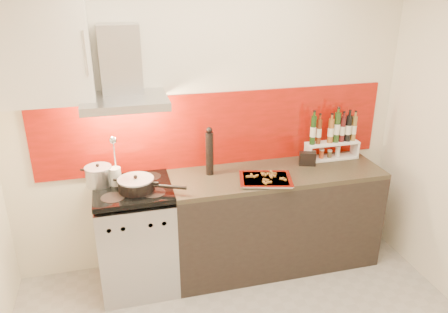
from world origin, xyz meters
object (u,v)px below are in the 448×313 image
object	(u,v)px
saute_pan	(137,184)
stock_pot	(99,176)
counter	(274,218)
pepper_mill	(210,152)
baking_tray	(266,179)
range_stove	(137,238)

from	to	relation	value
saute_pan	stock_pot	bearing A→B (deg)	148.51
counter	stock_pot	distance (m)	1.55
counter	pepper_mill	bearing A→B (deg)	170.14
baking_tray	saute_pan	bearing A→B (deg)	175.84
stock_pot	baking_tray	distance (m)	1.32
range_stove	counter	xyz separation A→B (m)	(1.20, 0.00, 0.01)
saute_pan	pepper_mill	distance (m)	0.65
stock_pot	saute_pan	xyz separation A→B (m)	(0.28, -0.17, -0.03)
range_stove	pepper_mill	xyz separation A→B (m)	(0.64, 0.10, 0.66)
range_stove	pepper_mill	distance (m)	0.92
range_stove	baking_tray	world-z (taller)	baking_tray
counter	pepper_mill	world-z (taller)	pepper_mill
range_stove	saute_pan	world-z (taller)	saute_pan
counter	pepper_mill	distance (m)	0.86
stock_pot	pepper_mill	distance (m)	0.89
counter	range_stove	bearing A→B (deg)	-179.77
counter	saute_pan	size ratio (longest dim) A/B	3.58
saute_pan	pepper_mill	world-z (taller)	pepper_mill
stock_pot	baking_tray	xyz separation A→B (m)	(1.29, -0.25, -0.07)
saute_pan	pepper_mill	size ratio (longest dim) A/B	1.22
saute_pan	baking_tray	distance (m)	1.02
counter	saute_pan	xyz separation A→B (m)	(-1.17, -0.07, 0.51)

